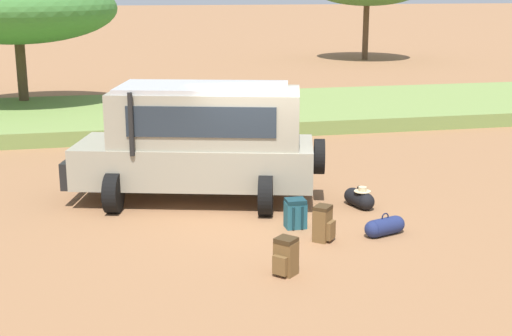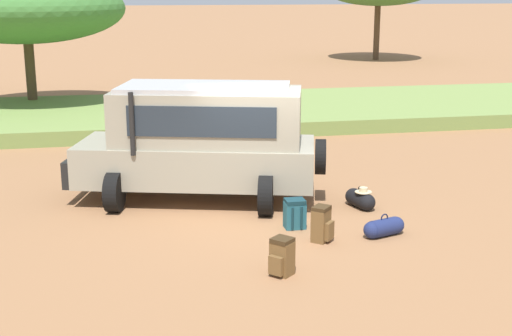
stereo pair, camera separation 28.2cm
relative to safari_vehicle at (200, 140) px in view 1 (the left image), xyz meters
name	(u,v)px [view 1 (the left image)]	position (x,y,z in m)	size (l,w,h in m)	color
ground_plane	(261,212)	(1.05, -1.11, -1.29)	(320.00, 320.00, 0.00)	#936642
grass_bank	(192,113)	(1.05, 9.32, -1.07)	(120.00, 7.00, 0.44)	olive
safari_vehicle	(200,140)	(0.00, 0.00, 0.00)	(5.47, 3.53, 2.44)	gray
backpack_beside_front_wheel	(295,214)	(1.46, -2.18, -1.02)	(0.38, 0.43, 0.56)	#235B6B
backpack_cluster_center	(323,224)	(1.75, -2.98, -0.98)	(0.44, 0.43, 0.65)	brown
backpack_near_rear_wheel	(286,257)	(0.71, -4.31, -1.00)	(0.45, 0.44, 0.60)	brown
duffel_bag_low_black_case	(359,198)	(3.09, -1.22, -1.11)	(0.47, 0.81, 0.45)	black
duffel_bag_soft_canvas	(385,227)	(2.94, -2.94, -1.13)	(0.83, 0.49, 0.42)	navy
acacia_tree_left_mid	(17,9)	(-4.63, 12.05, 2.34)	(6.88, 7.30, 4.84)	brown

